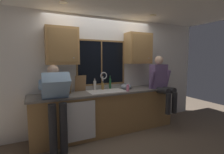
% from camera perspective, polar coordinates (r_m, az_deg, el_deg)
% --- Properties ---
extents(back_wall, '(5.53, 0.12, 2.55)m').
position_cam_1_polar(back_wall, '(3.89, -3.61, 1.27)').
color(back_wall, silver).
rests_on(back_wall, floor).
extents(ceiling_downlight_left, '(0.14, 0.14, 0.01)m').
position_cam_1_polar(ceiling_downlight_left, '(3.13, -16.42, 23.37)').
color(ceiling_downlight_left, '#FFEAB2').
extents(ceiling_downlight_right, '(0.14, 0.14, 0.01)m').
position_cam_1_polar(ceiling_downlight_right, '(3.89, 14.00, 19.93)').
color(ceiling_downlight_right, '#FFEAB2').
extents(window_glass, '(1.10, 0.02, 0.95)m').
position_cam_1_polar(window_glass, '(3.80, -3.65, 4.93)').
color(window_glass, black).
extents(window_frame_top, '(1.17, 0.02, 0.04)m').
position_cam_1_polar(window_frame_top, '(3.82, -3.65, 12.34)').
color(window_frame_top, olive).
extents(window_frame_bottom, '(1.17, 0.02, 0.04)m').
position_cam_1_polar(window_frame_bottom, '(3.84, -3.55, -2.44)').
color(window_frame_bottom, olive).
extents(window_frame_left, '(0.03, 0.02, 0.95)m').
position_cam_1_polar(window_frame_left, '(3.62, -11.99, 4.75)').
color(window_frame_left, olive).
extents(window_frame_right, '(0.03, 0.02, 0.95)m').
position_cam_1_polar(window_frame_right, '(4.04, 3.93, 5.00)').
color(window_frame_right, olive).
extents(window_mullion_center, '(0.02, 0.02, 0.95)m').
position_cam_1_polar(window_mullion_center, '(3.79, -3.59, 4.93)').
color(window_mullion_center, olive).
extents(lower_cabinet_run, '(3.13, 0.58, 0.88)m').
position_cam_1_polar(lower_cabinet_run, '(3.74, -1.50, -12.00)').
color(lower_cabinet_run, '#A07744').
rests_on(lower_cabinet_run, floor).
extents(countertop, '(3.19, 0.62, 0.04)m').
position_cam_1_polar(countertop, '(3.61, -1.39, -5.13)').
color(countertop, slate).
rests_on(countertop, lower_cabinet_run).
extents(dishwasher_front, '(0.60, 0.02, 0.74)m').
position_cam_1_polar(dishwasher_front, '(3.23, -10.99, -14.75)').
color(dishwasher_front, white).
extents(upper_cabinet_left, '(0.62, 0.36, 0.72)m').
position_cam_1_polar(upper_cabinet_left, '(3.42, -16.82, 10.16)').
color(upper_cabinet_left, '#B2844C').
extents(upper_cabinet_right, '(0.62, 0.36, 0.72)m').
position_cam_1_polar(upper_cabinet_right, '(4.09, 9.00, 9.66)').
color(upper_cabinet_right, '#B2844C').
extents(sink, '(0.80, 0.46, 0.21)m').
position_cam_1_polar(sink, '(3.62, -1.86, -6.35)').
color(sink, silver).
rests_on(sink, lower_cabinet_run).
extents(faucet, '(0.18, 0.09, 0.40)m').
position_cam_1_polar(faucet, '(3.73, -2.87, -0.51)').
color(faucet, silver).
rests_on(faucet, countertop).
extents(person_standing, '(0.53, 0.71, 1.50)m').
position_cam_1_polar(person_standing, '(3.05, -18.70, -6.78)').
color(person_standing, '#262628').
rests_on(person_standing, floor).
extents(person_sitting_on_counter, '(0.54, 0.60, 1.26)m').
position_cam_1_polar(person_sitting_on_counter, '(4.03, 16.57, -1.25)').
color(person_sitting_on_counter, '#262628').
rests_on(person_sitting_on_counter, countertop).
extents(knife_block, '(0.12, 0.18, 0.32)m').
position_cam_1_polar(knife_block, '(3.43, -15.03, -3.74)').
color(knife_block, olive).
rests_on(knife_block, countertop).
extents(cutting_board, '(0.23, 0.09, 0.34)m').
position_cam_1_polar(cutting_board, '(3.61, -10.78, -2.17)').
color(cutting_board, '#997047').
rests_on(cutting_board, countertop).
extents(mixing_bowl, '(0.25, 0.25, 0.13)m').
position_cam_1_polar(mixing_bowl, '(3.85, 4.81, -3.26)').
color(mixing_bowl, '#8C99A8').
rests_on(mixing_bowl, countertop).
extents(soap_dispenser, '(0.06, 0.07, 0.20)m').
position_cam_1_polar(soap_dispenser, '(3.59, 5.45, -3.65)').
color(soap_dispenser, pink).
rests_on(soap_dispenser, countertop).
extents(bottle_green_glass, '(0.06, 0.06, 0.27)m').
position_cam_1_polar(bottle_green_glass, '(3.71, -5.95, -2.78)').
color(bottle_green_glass, silver).
rests_on(bottle_green_glass, countertop).
extents(bottle_tall_clear, '(0.06, 0.06, 0.19)m').
position_cam_1_polar(bottle_tall_clear, '(3.77, -3.25, -3.10)').
color(bottle_tall_clear, olive).
rests_on(bottle_tall_clear, countertop).
extents(bottle_amber_small, '(0.05, 0.05, 0.31)m').
position_cam_1_polar(bottle_amber_small, '(3.87, -0.65, -2.12)').
color(bottle_amber_small, '#1E592D').
rests_on(bottle_amber_small, countertop).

